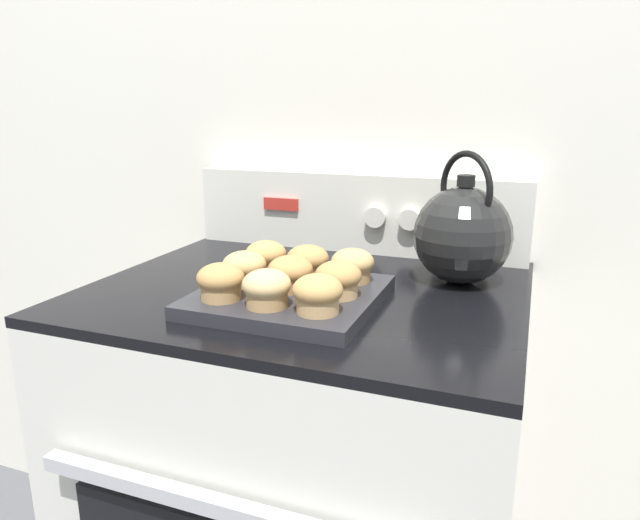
{
  "coord_description": "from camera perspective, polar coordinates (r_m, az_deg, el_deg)",
  "views": [
    {
      "loc": [
        0.37,
        -0.57,
        1.2
      ],
      "look_at": [
        0.06,
        0.22,
        0.97
      ],
      "focal_mm": 32.0,
      "sensor_mm": 36.0,
      "label": 1
    }
  ],
  "objects": [
    {
      "name": "muffin_r2_c0",
      "position": [
        1.03,
        -5.44,
        0.34
      ],
      "size": [
        0.07,
        0.07,
        0.06
      ],
      "color": "olive",
      "rests_on": "muffin_pan"
    },
    {
      "name": "tea_kettle",
      "position": [
        1.05,
        14.01,
        2.62
      ],
      "size": [
        0.19,
        0.19,
        0.24
      ],
      "color": "black",
      "rests_on": "stove_range"
    },
    {
      "name": "muffin_r2_c2",
      "position": [
        0.97,
        3.26,
        -0.53
      ],
      "size": [
        0.07,
        0.07,
        0.06
      ],
      "color": "#A37A4C",
      "rests_on": "muffin_pan"
    },
    {
      "name": "muffin_r0_c1",
      "position": [
        0.85,
        -5.36,
        -2.84
      ],
      "size": [
        0.07,
        0.07,
        0.06
      ],
      "color": "tan",
      "rests_on": "muffin_pan"
    },
    {
      "name": "muffin_r1_c0",
      "position": [
        0.96,
        -7.58,
        -0.82
      ],
      "size": [
        0.07,
        0.07,
        0.06
      ],
      "color": "tan",
      "rests_on": "muffin_pan"
    },
    {
      "name": "wall_back",
      "position": [
        1.29,
        4.47,
        15.0
      ],
      "size": [
        8.0,
        0.05,
        2.4
      ],
      "color": "silver",
      "rests_on": "ground_plane"
    },
    {
      "name": "muffin_r0_c0",
      "position": [
        0.89,
        -9.91,
        -2.14
      ],
      "size": [
        0.07,
        0.07,
        0.06
      ],
      "color": "tan",
      "rests_on": "muffin_pan"
    },
    {
      "name": "muffin_r1_c1",
      "position": [
        0.92,
        -2.98,
        -1.33
      ],
      "size": [
        0.07,
        0.07,
        0.06
      ],
      "color": "#A37A4C",
      "rests_on": "muffin_pan"
    },
    {
      "name": "muffin_r2_c1",
      "position": [
        0.99,
        -1.25,
        -0.14
      ],
      "size": [
        0.07,
        0.07,
        0.06
      ],
      "color": "#A37A4C",
      "rests_on": "muffin_pan"
    },
    {
      "name": "muffin_pan",
      "position": [
        0.94,
        -3.03,
        -3.65
      ],
      "size": [
        0.28,
        0.28,
        0.02
      ],
      "color": "#28282D",
      "rests_on": "stove_range"
    },
    {
      "name": "stove_range",
      "position": [
        1.23,
        -1.14,
        -22.73
      ],
      "size": [
        0.75,
        0.65,
        0.89
      ],
      "color": "silver",
      "rests_on": "ground_plane"
    },
    {
      "name": "control_panel",
      "position": [
        1.26,
        3.69,
        4.76
      ],
      "size": [
        0.74,
        0.07,
        0.17
      ],
      "color": "silver",
      "rests_on": "stove_range"
    },
    {
      "name": "muffin_r1_c2",
      "position": [
        0.89,
        1.83,
        -1.92
      ],
      "size": [
        0.07,
        0.07,
        0.06
      ],
      "color": "tan",
      "rests_on": "muffin_pan"
    },
    {
      "name": "muffin_r0_c2",
      "position": [
        0.82,
        -0.23,
        -3.41
      ],
      "size": [
        0.07,
        0.07,
        0.06
      ],
      "color": "tan",
      "rests_on": "muffin_pan"
    }
  ]
}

